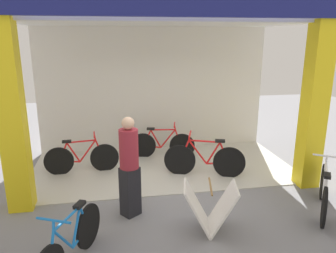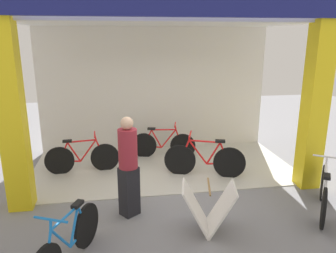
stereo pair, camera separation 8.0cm
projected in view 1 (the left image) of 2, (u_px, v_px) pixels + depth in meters
The scene contains 9 objects.
ground_plane at pixel (174, 195), 6.17m from camera, with size 19.53×19.53×0.00m, color gray.
shop_facade at pixel (162, 75), 7.03m from camera, with size 5.96×3.09×3.87m.
bicycle_inside_0 at pixel (205, 160), 6.90m from camera, with size 1.64×0.61×0.94m.
bicycle_inside_1 at pixel (82, 158), 7.08m from camera, with size 1.58×0.43×0.87m.
bicycle_inside_2 at pixel (162, 144), 7.98m from camera, with size 1.54×0.46×0.86m.
bicycle_parked_0 at pixel (324, 192), 5.51m from camera, with size 0.95×1.41×0.91m.
bicycle_parked_1 at pixel (71, 244), 4.14m from camera, with size 0.69×1.47×0.88m.
sandwich_board_sign at pixel (210, 208), 4.97m from camera, with size 0.91×0.75×0.75m.
pedestrian_0 at pixel (129, 167), 5.28m from camera, with size 0.43×0.43×1.68m.
Camera 1 is at (-1.09, -5.50, 2.88)m, focal length 35.06 mm.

